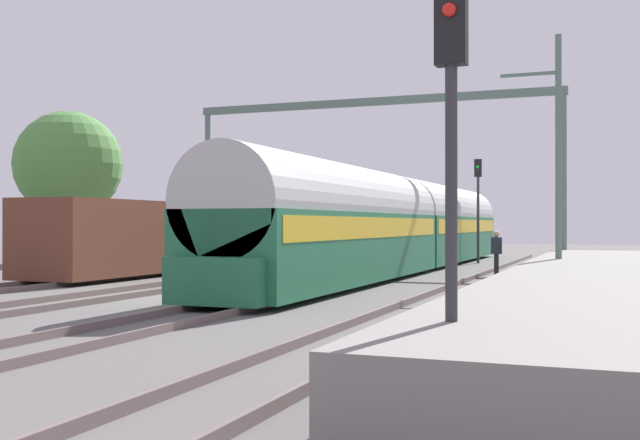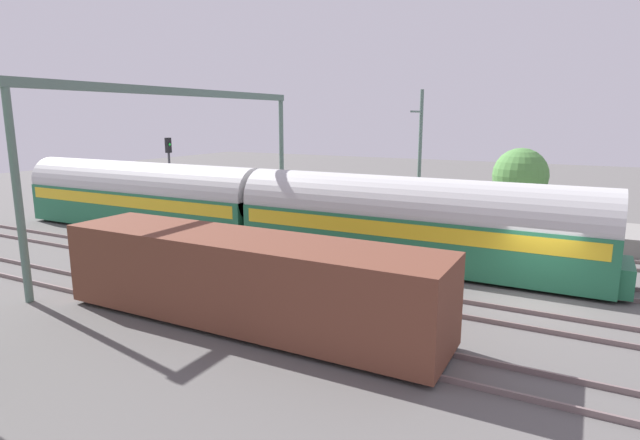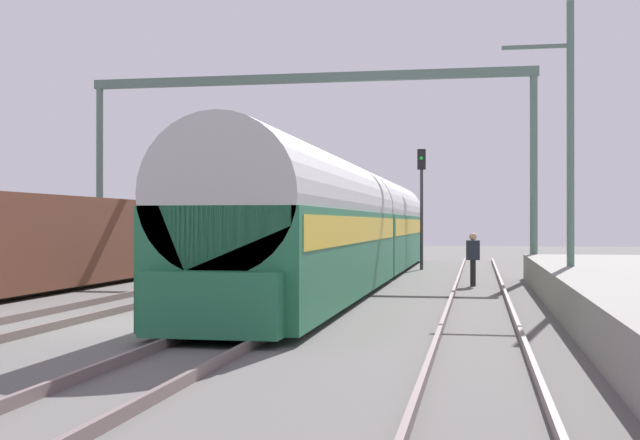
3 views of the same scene
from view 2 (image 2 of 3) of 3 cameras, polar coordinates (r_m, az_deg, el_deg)
ground at (r=20.41m, az=22.78°, el=-8.25°), size 120.00×120.00×0.00m
track_far_west at (r=14.32m, az=20.20°, el=-16.22°), size 1.52×60.00×0.16m
track_west at (r=18.32m, az=22.14°, el=-10.17°), size 1.52×60.00×0.16m
track_east at (r=22.47m, az=23.33°, el=-6.31°), size 1.52×60.00×0.16m
track_far_east at (r=26.70m, az=24.14°, el=-3.66°), size 1.52×60.00×0.16m
platform at (r=30.49m, az=20.97°, el=-0.93°), size 4.40×28.00×0.90m
passenger_train at (r=26.55m, az=-6.84°, el=1.37°), size 2.93×32.85×3.82m
freight_car at (r=16.59m, az=-8.24°, el=-6.56°), size 2.80×13.00×2.70m
person_crossing at (r=29.38m, az=0.68°, el=0.55°), size 0.44×0.32×1.73m
railway_signal_far at (r=32.75m, az=-16.27°, el=5.36°), size 0.36×0.30×5.30m
catenary_gantry at (r=26.04m, az=-14.55°, el=9.73°), size 17.57×0.28×7.86m
catenary_pole_east_mid at (r=29.60m, az=10.92°, el=6.52°), size 1.90×0.20×8.00m
tree_east_background at (r=33.78m, az=21.25°, el=4.62°), size 3.30×3.30×4.69m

